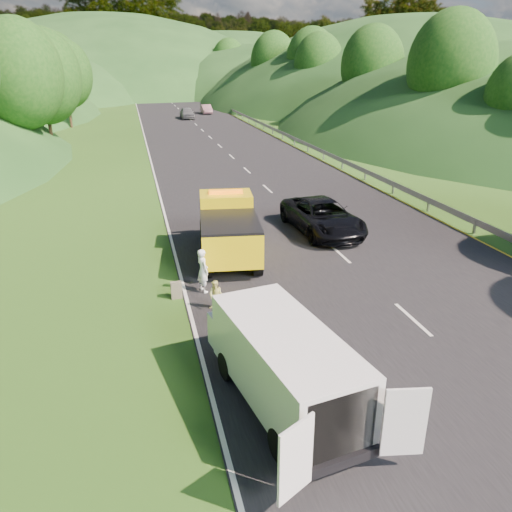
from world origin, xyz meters
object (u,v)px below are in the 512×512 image
object	(u,v)px
white_van	(282,362)
worker	(326,451)
spare_tire	(350,438)
tow_truck	(228,228)
child	(217,310)
passing_suv	(322,232)
woman	(204,292)
suitcase	(176,290)

from	to	relation	value
white_van	worker	size ratio (longest dim) A/B	3.97
worker	spare_tire	bearing A→B (deg)	22.07
tow_truck	spare_tire	distance (m)	11.52
child	passing_suv	bearing A→B (deg)	77.88
spare_tire	tow_truck	bearing A→B (deg)	92.70
woman	worker	size ratio (longest dim) A/B	1.03
white_van	child	xyz separation A→B (m)	(-0.72, 5.18, -1.18)
tow_truck	spare_tire	size ratio (longest dim) A/B	9.57
worker	suitcase	bearing A→B (deg)	108.31
woman	suitcase	bearing A→B (deg)	87.47
white_van	worker	xyz separation A→B (m)	(0.48, -1.76, -1.18)
tow_truck	spare_tire	xyz separation A→B (m)	(0.54, -11.44, -1.27)
woman	worker	world-z (taller)	woman
white_van	tow_truck	bearing A→B (deg)	76.56
white_van	child	world-z (taller)	white_van
woman	spare_tire	xyz separation A→B (m)	(2.07, -8.22, 0.00)
passing_suv	woman	bearing A→B (deg)	-144.68
child	spare_tire	xyz separation A→B (m)	(1.86, -6.71, 0.00)
tow_truck	worker	world-z (taller)	tow_truck
tow_truck	child	bearing A→B (deg)	-98.52
woman	worker	distance (m)	8.58
tow_truck	white_van	bearing A→B (deg)	-86.39
spare_tire	woman	bearing A→B (deg)	104.13
child	white_van	bearing A→B (deg)	-51.23
worker	spare_tire	xyz separation A→B (m)	(0.65, 0.24, 0.00)
spare_tire	child	bearing A→B (deg)	105.48
woman	child	distance (m)	1.53
worker	suitcase	world-z (taller)	worker
tow_truck	woman	distance (m)	3.78
child	passing_suv	size ratio (longest dim) A/B	0.18
suitcase	spare_tire	world-z (taller)	suitcase
tow_truck	passing_suv	world-z (taller)	tow_truck
tow_truck	suitcase	bearing A→B (deg)	-118.57
worker	spare_tire	world-z (taller)	worker
child	worker	distance (m)	7.05
tow_truck	worker	bearing A→B (deg)	-83.52
passing_suv	suitcase	bearing A→B (deg)	-147.07
worker	suitcase	xyz separation A→B (m)	(-2.40, 8.16, 0.31)
worker	child	bearing A→B (deg)	101.72
white_van	suitcase	world-z (taller)	white_van
tow_truck	spare_tire	bearing A→B (deg)	-80.26
tow_truck	passing_suv	size ratio (longest dim) A/B	1.11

